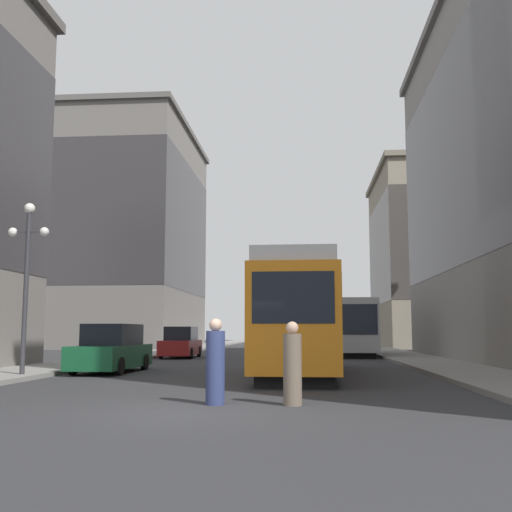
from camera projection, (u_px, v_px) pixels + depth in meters
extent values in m
plane|color=#303033|center=(191.00, 413.00, 11.57)|extent=(200.00, 200.00, 0.00)
cube|color=gray|center=(186.00, 349.00, 51.79)|extent=(3.12, 120.00, 0.15)
cube|color=gray|center=(377.00, 349.00, 50.49)|extent=(3.12, 120.00, 0.15)
cube|color=black|center=(300.00, 369.00, 21.97)|extent=(2.39, 11.30, 0.35)
cube|color=orange|center=(299.00, 321.00, 22.19)|extent=(2.80, 12.28, 3.10)
cube|color=black|center=(299.00, 302.00, 22.27)|extent=(2.82, 11.79, 1.08)
cube|color=silver|center=(299.00, 273.00, 22.41)|extent=(2.58, 12.04, 0.44)
cube|color=black|center=(293.00, 297.00, 16.23)|extent=(2.21, 0.12, 1.40)
sphere|color=#F2EACC|center=(293.00, 360.00, 15.96)|extent=(0.24, 0.24, 0.24)
cube|color=black|center=(350.00, 353.00, 39.19)|extent=(2.23, 10.24, 0.35)
cube|color=#B7B7BA|center=(349.00, 326.00, 39.40)|extent=(2.62, 11.13, 3.10)
cube|color=black|center=(349.00, 317.00, 39.47)|extent=(2.65, 10.68, 1.30)
cube|color=black|center=(357.00, 319.00, 33.96)|extent=(2.30, 0.09, 1.71)
cylinder|color=black|center=(73.00, 366.00, 21.59)|extent=(0.19, 0.64, 0.64)
cylinder|color=black|center=(104.00, 362.00, 24.63)|extent=(0.19, 0.64, 0.64)
cylinder|color=black|center=(120.00, 366.00, 21.41)|extent=(0.19, 0.64, 0.64)
cylinder|color=black|center=(145.00, 362.00, 24.45)|extent=(0.19, 0.64, 0.64)
cube|color=#14512D|center=(111.00, 356.00, 23.06)|extent=(1.91, 5.01, 0.84)
cube|color=black|center=(113.00, 335.00, 23.28)|extent=(1.64, 2.77, 0.80)
cylinder|color=black|center=(161.00, 353.00, 34.39)|extent=(0.19, 0.64, 0.64)
cylinder|color=black|center=(171.00, 351.00, 37.32)|extent=(0.19, 0.64, 0.64)
cylinder|color=black|center=(191.00, 353.00, 34.28)|extent=(0.19, 0.64, 0.64)
cylinder|color=black|center=(199.00, 351.00, 37.21)|extent=(0.19, 0.64, 0.64)
cube|color=maroon|center=(181.00, 347.00, 35.83)|extent=(1.88, 4.81, 0.84)
cube|color=black|center=(181.00, 333.00, 36.05)|extent=(1.63, 2.66, 0.80)
cylinder|color=navy|center=(215.00, 368.00, 12.91)|extent=(0.41, 0.41, 1.55)
sphere|color=tan|center=(216.00, 325.00, 13.02)|extent=(0.28, 0.28, 0.28)
cylinder|color=#6B5B4C|center=(292.00, 369.00, 12.76)|extent=(0.39, 0.39, 1.49)
sphere|color=tan|center=(292.00, 328.00, 12.86)|extent=(0.27, 0.27, 0.27)
cylinder|color=#333338|center=(26.00, 292.00, 20.19)|extent=(0.16, 0.16, 5.36)
sphere|color=white|center=(30.00, 208.00, 20.54)|extent=(0.36, 0.36, 0.36)
sphere|color=white|center=(13.00, 232.00, 20.48)|extent=(0.31, 0.31, 0.31)
sphere|color=white|center=(44.00, 232.00, 20.39)|extent=(0.31, 0.31, 0.31)
cube|color=#333338|center=(29.00, 232.00, 20.44)|extent=(1.10, 0.06, 0.06)
cube|color=slate|center=(113.00, 240.00, 62.38)|extent=(15.85, 20.86, 21.69)
cube|color=#383538|center=(113.00, 230.00, 62.51)|extent=(15.89, 20.90, 13.01)
cube|color=#5F5B56|center=(116.00, 136.00, 63.75)|extent=(16.45, 21.46, 0.50)
cube|color=gray|center=(446.00, 261.00, 60.65)|extent=(13.22, 16.64, 17.00)
cube|color=#494440|center=(446.00, 253.00, 60.75)|extent=(13.26, 16.68, 10.20)
cube|color=gray|center=(443.00, 176.00, 61.73)|extent=(13.82, 17.24, 0.50)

